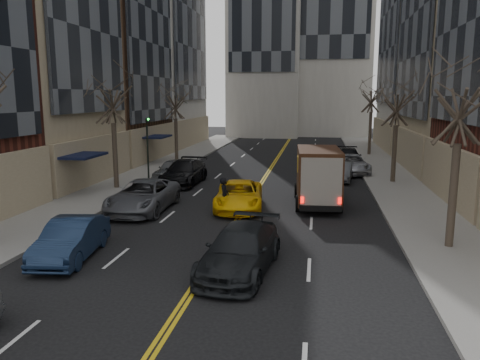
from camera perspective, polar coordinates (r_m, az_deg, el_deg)
The scene contains 19 objects.
sidewalk_left at distance 37.11m, azimuth -10.70°, elevation 1.09°, with size 4.00×66.00×0.15m, color slate.
sidewalk_right at distance 35.31m, azimuth 17.93°, elevation 0.31°, with size 4.00×66.00×0.15m, color slate.
tree_lf_mid at distance 30.11m, azimuth -15.37°, elevation 11.28°, with size 3.20×3.20×8.91m.
tree_lf_far at distance 42.28m, azimuth -7.91°, elevation 10.37°, with size 3.20×3.20×8.12m.
tree_rt_near at distance 19.14m, azimuth 25.50°, elevation 11.01°, with size 3.20×3.20×8.71m.
tree_rt_mid at distance 32.83m, azimuth 18.69°, elevation 10.24°, with size 3.20×3.20×8.32m.
tree_rt_far at distance 47.70m, azimuth 15.83°, elevation 10.93°, with size 3.20×3.20×9.11m.
traffic_signal at distance 31.56m, azimuth -11.21°, elevation 4.51°, with size 0.29×0.26×4.70m.
ups_truck at distance 25.45m, azimuth 9.45°, elevation 0.41°, with size 2.63×5.85×3.14m.
observer_sedan at distance 15.91m, azimuth 0.04°, elevation -8.54°, with size 2.61×5.35×1.50m.
taxi at distance 24.49m, azimuth -0.13°, elevation -1.89°, with size 2.39×5.19×1.44m, color yellow.
pedestrian at distance 23.37m, azimuth -1.92°, elevation -1.97°, with size 0.68×0.44×1.85m, color black.
parked_lf_b at distance 18.23m, azimuth -19.89°, elevation -6.79°, with size 1.54×4.40×1.45m, color #122039.
parked_lf_c at distance 24.56m, azimuth -11.73°, elevation -1.91°, with size 2.61×5.66×1.57m, color #55575E.
parked_lf_d at distance 31.60m, azimuth -6.85°, elevation 0.94°, with size 2.22×5.47×1.59m, color black.
parked_lf_e at distance 33.28m, azimuth -8.16°, elevation 1.26°, with size 1.72×4.27×1.45m, color #979B9E.
parked_rt_a at distance 33.29m, azimuth 12.24°, elevation 0.98°, with size 1.36×3.90×1.28m, color #46494D.
parked_rt_b at distance 36.70m, azimuth 13.40°, elevation 1.90°, with size 2.38×5.15×1.43m, color #AEAFB6.
parked_rt_c at distance 40.35m, azimuth 13.05°, elevation 2.70°, with size 2.10×5.16×1.50m, color black.
Camera 1 is at (3.62, -7.41, 5.88)m, focal length 35.00 mm.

